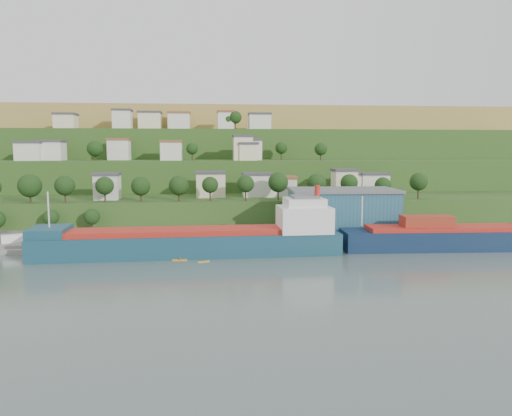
{
  "coord_description": "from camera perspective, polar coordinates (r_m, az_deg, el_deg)",
  "views": [
    {
      "loc": [
        -1.4,
        -114.67,
        26.17
      ],
      "look_at": [
        11.69,
        15.0,
        10.89
      ],
      "focal_mm": 35.0,
      "sensor_mm": 36.0,
      "label": 1
    }
  ],
  "objects": [
    {
      "name": "kayak_yellow",
      "position": [
        118.02,
        -6.01,
        -6.06
      ],
      "size": [
        2.82,
        1.42,
        0.7
      ],
      "rotation": [
        0.0,
        0.0,
        0.35
      ],
      "color": "gold",
      "rests_on": "ground"
    },
    {
      "name": "ground",
      "position": [
        117.62,
        -4.97,
        -6.19
      ],
      "size": [
        500.0,
        500.0,
        0.0
      ],
      "primitive_type": "plane",
      "color": "#4A5A57",
      "rests_on": "ground"
    },
    {
      "name": "caravan",
      "position": [
        145.57,
        -25.91,
        -3.3
      ],
      "size": [
        6.56,
        4.65,
        2.82
      ],
      "primitive_type": "cube",
      "rotation": [
        0.0,
        0.0,
        0.39
      ],
      "color": "white",
      "rests_on": "pebble_beach"
    },
    {
      "name": "cargo_ship_near",
      "position": [
        125.54,
        -6.52,
        -3.94
      ],
      "size": [
        75.76,
        13.8,
        19.4
      ],
      "rotation": [
        0.0,
        0.0,
        0.03
      ],
      "color": "#143F4B",
      "rests_on": "ground"
    },
    {
      "name": "pebble_beach",
      "position": [
        149.12,
        -26.8,
        -4.15
      ],
      "size": [
        40.0,
        18.0,
        2.4
      ],
      "primitive_type": "cube",
      "color": "slate",
      "rests_on": "ground"
    },
    {
      "name": "warehouse",
      "position": [
        148.56,
        9.85,
        -0.27
      ],
      "size": [
        31.94,
        20.57,
        12.8
      ],
      "rotation": [
        0.0,
        0.0,
        -0.05
      ],
      "color": "#205462",
      "rests_on": "quay"
    },
    {
      "name": "hillside",
      "position": [
        284.6,
        -5.46,
        1.4
      ],
      "size": [
        360.0,
        211.03,
        96.0
      ],
      "color": "#284719",
      "rests_on": "ground"
    },
    {
      "name": "cargo_ship_far",
      "position": [
        145.08,
        23.73,
        -3.14
      ],
      "size": [
        66.25,
        14.17,
        17.87
      ],
      "rotation": [
        0.0,
        0.0,
        -0.05
      ],
      "color": "#0D1B3D",
      "rests_on": "ground"
    },
    {
      "name": "kayak_orange",
      "position": [
        120.35,
        -8.71,
        -5.82
      ],
      "size": [
        3.55,
        0.75,
        0.88
      ],
      "rotation": [
        0.0,
        0.0,
        -0.04
      ],
      "color": "orange",
      "rests_on": "ground"
    },
    {
      "name": "dinghy",
      "position": [
        142.42,
        -25.04,
        -3.89
      ],
      "size": [
        4.04,
        2.53,
        0.76
      ],
      "primitive_type": "cube",
      "rotation": [
        0.0,
        0.0,
        -0.32
      ],
      "color": "silver",
      "rests_on": "pebble_beach"
    },
    {
      "name": "quay",
      "position": [
        146.62,
        2.73,
        -3.6
      ],
      "size": [
        220.0,
        26.0,
        4.0
      ],
      "primitive_type": "cube",
      "color": "slate",
      "rests_on": "ground"
    }
  ]
}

